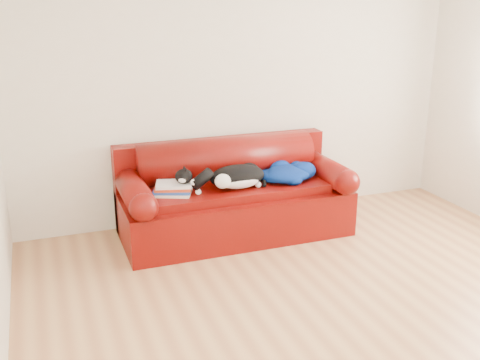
% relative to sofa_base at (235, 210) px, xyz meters
% --- Properties ---
extents(ground, '(4.50, 4.50, 0.00)m').
position_rel_sofa_base_xyz_m(ground, '(0.27, -1.49, -0.24)').
color(ground, '#98623C').
rests_on(ground, ground).
extents(room_shell, '(4.52, 4.02, 2.61)m').
position_rel_sofa_base_xyz_m(room_shell, '(0.39, -1.48, 1.43)').
color(room_shell, beige).
rests_on(room_shell, ground).
extents(sofa_base, '(2.10, 0.90, 0.50)m').
position_rel_sofa_base_xyz_m(sofa_base, '(0.00, 0.00, 0.00)').
color(sofa_base, '#430602').
rests_on(sofa_base, ground).
extents(sofa_back, '(2.10, 1.01, 0.88)m').
position_rel_sofa_base_xyz_m(sofa_back, '(0.00, 0.24, 0.30)').
color(sofa_back, '#430602').
rests_on(sofa_back, ground).
extents(book_stack, '(0.41, 0.37, 0.10)m').
position_rel_sofa_base_xyz_m(book_stack, '(-0.60, -0.08, 0.31)').
color(book_stack, silver).
rests_on(book_stack, sofa_base).
extents(cat, '(0.74, 0.45, 0.27)m').
position_rel_sofa_base_xyz_m(cat, '(-0.02, -0.13, 0.36)').
color(cat, black).
rests_on(cat, sofa_base).
extents(blanket, '(0.65, 0.54, 0.17)m').
position_rel_sofa_base_xyz_m(blanket, '(0.51, -0.07, 0.34)').
color(blanket, '#020E41').
rests_on(blanket, sofa_base).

